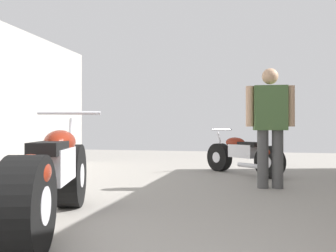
# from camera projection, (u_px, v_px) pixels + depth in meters

# --- Properties ---
(ground_plane) EXTENTS (17.85, 17.85, 0.00)m
(ground_plane) POSITION_uv_depth(u_px,v_px,m) (160.00, 198.00, 4.33)
(ground_plane) COLOR gray
(motorcycle_maroon_cruiser) EXTENTS (0.98, 2.15, 1.02)m
(motorcycle_maroon_cruiser) POSITION_uv_depth(u_px,v_px,m) (53.00, 178.00, 3.06)
(motorcycle_maroon_cruiser) COLOR black
(motorcycle_maroon_cruiser) RESTS_ON ground_plane
(motorcycle_black_naked) EXTENTS (1.44, 1.32, 0.83)m
(motorcycle_black_naked) POSITION_uv_depth(u_px,v_px,m) (244.00, 155.00, 6.55)
(motorcycle_black_naked) COLOR black
(motorcycle_black_naked) RESTS_ON ground_plane
(mechanic_in_blue) EXTENTS (0.68, 0.29, 1.69)m
(mechanic_in_blue) POSITION_uv_depth(u_px,v_px,m) (270.00, 120.00, 5.06)
(mechanic_in_blue) COLOR #4C4C4C
(mechanic_in_blue) RESTS_ON ground_plane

